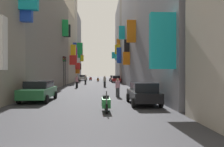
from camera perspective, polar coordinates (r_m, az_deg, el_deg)
name	(u,v)px	position (r m, az deg, el deg)	size (l,w,h in m)	color
ground_plane	(95,86)	(33.64, -4.44, -3.24)	(140.00, 140.00, 0.00)	#38383D
building_left_mid_a	(32,36)	(30.03, -20.40, 9.30)	(7.05, 22.04, 13.57)	gray
building_left_mid_b	(57,49)	(44.93, -14.34, 6.38)	(7.33, 8.97, 13.68)	#BCB29E
building_left_mid_c	(63,37)	(52.30, -12.76, 9.37)	(7.37, 5.21, 20.72)	#B2A899
building_left_far	(68,48)	(59.55, -11.48, 6.59)	(7.08, 10.08, 17.18)	gray
building_right_mid_b	(157,17)	(28.81, 11.78, 14.35)	(7.39, 32.05, 18.17)	gray
building_right_mid_c	(135,36)	(46.78, 5.97, 9.94)	(7.10, 4.99, 19.85)	slate
building_right_far	(129,44)	(56.74, 4.40, 7.88)	(7.10, 15.48, 19.10)	gray
parked_car_green	(39,90)	(16.65, -18.77, -4.26)	(2.01, 4.12, 1.47)	#236638
parked_car_black	(143,93)	(14.26, 8.23, -5.09)	(1.84, 3.98, 1.44)	black
parked_car_grey	(114,78)	(49.67, 0.44, -1.24)	(1.96, 3.95, 1.37)	slate
parked_car_white	(83,78)	(55.44, -7.68, -1.07)	(1.95, 4.17, 1.39)	white
parked_car_red	(116,79)	(43.92, 1.09, -1.44)	(1.87, 3.95, 1.40)	#B21E1E
scooter_green	(106,103)	(11.72, -1.61, -7.71)	(0.47, 1.92, 1.13)	#287F3D
scooter_red	(91,79)	(55.16, -5.69, -1.36)	(0.67, 1.97, 1.13)	red
scooter_orange	(98,80)	(47.34, -3.73, -1.64)	(0.50, 1.84, 1.13)	orange
pedestrian_crossing	(105,81)	(30.41, -1.95, -2.11)	(0.50, 0.50, 1.62)	#242424
pedestrian_near_left	(85,80)	(37.66, -7.02, -1.68)	(0.50, 0.50, 1.57)	black
pedestrian_near_right	(77,82)	(29.47, -9.28, -2.11)	(0.54, 0.54, 1.69)	black
pedestrian_mid_street	(118,88)	(18.47, 1.51, -3.78)	(0.54, 0.54, 1.57)	#3C3C3C
traffic_light_near_corner	(65,66)	(34.06, -12.27, 1.93)	(0.26, 0.34, 4.50)	#2D2D2D
traffic_light_far_corner	(64,66)	(32.35, -12.63, 1.93)	(0.26, 0.34, 4.43)	#2D2D2D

